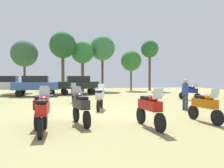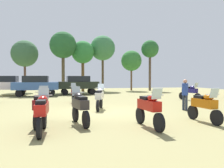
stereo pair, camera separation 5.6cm
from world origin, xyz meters
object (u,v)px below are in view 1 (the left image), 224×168
tree_6 (102,48)px  tree_7 (150,50)px  motorcycle_9 (43,111)px  person_1 (185,92)px  motorcycle_1 (100,97)px  motorcycle_7 (205,105)px  motorcycle_12 (42,106)px  car_2 (78,84)px  motorcycle_6 (81,106)px  motorcycle_2 (190,91)px  car_1 (5,84)px  tree_4 (131,61)px  tree_8 (83,53)px  tree_1 (24,54)px  motorcycle_3 (75,93)px  motorcycle_8 (150,108)px  car_3 (36,84)px  tree_9 (63,45)px

tree_6 → tree_7: size_ratio=1.08×
motorcycle_9 → person_1: (7.42, 3.82, 0.30)m
motorcycle_1 → motorcycle_7: bearing=-35.4°
motorcycle_9 → motorcycle_12: size_ratio=0.97×
motorcycle_7 → motorcycle_12: size_ratio=0.93×
car_2 → motorcycle_7: bearing=-170.7°
motorcycle_6 → car_2: car_2 is taller
motorcycle_2 → motorcycle_9: (-10.72, -8.84, 0.01)m
motorcycle_12 → tree_6: (6.28, 22.35, 5.13)m
motorcycle_12 → car_1: (-4.90, 15.80, 0.43)m
motorcycle_1 → motorcycle_6: size_ratio=1.01×
motorcycle_12 → car_1: size_ratio=0.51×
motorcycle_2 → tree_6: tree_6 is taller
tree_4 → tree_7: bearing=-14.2°
motorcycle_1 → tree_7: size_ratio=0.30×
motorcycle_7 → car_2: car_2 is taller
motorcycle_2 → tree_8: tree_8 is taller
person_1 → car_2: bearing=-14.0°
motorcycle_2 → motorcycle_9: motorcycle_9 is taller
car_2 → motorcycle_1: bearing=177.6°
car_2 → tree_1: size_ratio=0.68×
person_1 → car_1: bearing=8.3°
motorcycle_7 → motorcycle_12: bearing=-12.1°
motorcycle_7 → motorcycle_9: (-6.40, -0.49, 0.02)m
motorcycle_3 → car_2: 8.39m
person_1 → tree_4: bearing=-42.9°
motorcycle_8 → car_1: car_1 is taller
motorcycle_3 → car_3: bearing=108.1°
motorcycle_1 → tree_4: bearing=83.9°
tree_6 → tree_9: tree_9 is taller
person_1 → tree_7: 20.00m
motorcycle_6 → tree_6: size_ratio=0.28×
motorcycle_12 → car_3: 14.50m
tree_4 → tree_6: size_ratio=0.74×
tree_8 → tree_9: size_ratio=0.87×
car_2 → tree_7: size_ratio=0.63×
person_1 → tree_6: bearing=-31.2°
car_1 → motorcycle_9: bearing=-162.1°
motorcycle_7 → person_1: (1.02, 3.33, 0.31)m
motorcycle_2 → tree_7: (1.94, 13.70, 4.99)m
motorcycle_8 → tree_7: (8.87, 22.54, 4.97)m
motorcycle_1 → motorcycle_2: size_ratio=0.98×
motorcycle_12 → tree_9: size_ratio=0.29×
motorcycle_6 → car_3: 14.93m
car_2 → car_3: size_ratio=1.02×
motorcycle_3 → motorcycle_7: 9.66m
person_1 → tree_7: tree_7 is taller
motorcycle_1 → motorcycle_3: 3.94m
motorcycle_3 → motorcycle_6: size_ratio=0.99×
car_2 → tree_8: (0.98, 5.59, 3.94)m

